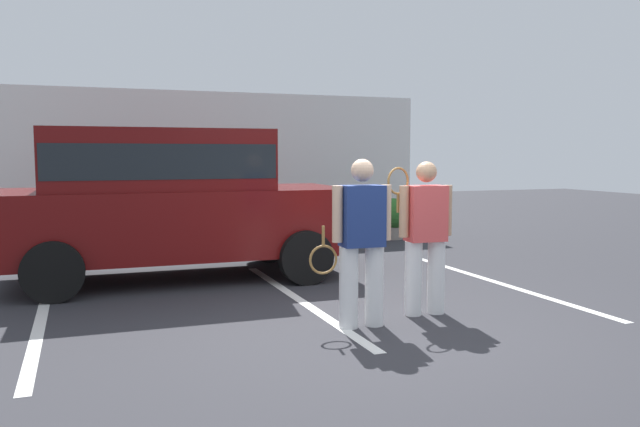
% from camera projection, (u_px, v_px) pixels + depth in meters
% --- Properties ---
extents(ground_plane, '(40.00, 40.00, 0.00)m').
position_uv_depth(ground_plane, '(380.00, 329.00, 6.28)').
color(ground_plane, '#2D2D33').
extents(parking_stripe_0, '(0.12, 4.40, 0.01)m').
position_uv_depth(parking_stripe_0, '(40.00, 321.00, 6.57)').
color(parking_stripe_0, silver).
rests_on(parking_stripe_0, ground_plane).
extents(parking_stripe_1, '(0.12, 4.40, 0.01)m').
position_uv_depth(parking_stripe_1, '(299.00, 299.00, 7.56)').
color(parking_stripe_1, silver).
rests_on(parking_stripe_1, ground_plane).
extents(parking_stripe_2, '(0.12, 4.40, 0.01)m').
position_uv_depth(parking_stripe_2, '(498.00, 283.00, 8.55)').
color(parking_stripe_2, silver).
rests_on(parking_stripe_2, ground_plane).
extents(house_frontage, '(8.09, 0.40, 2.93)m').
position_uv_depth(house_frontage, '(226.00, 172.00, 12.64)').
color(house_frontage, white).
rests_on(house_frontage, ground_plane).
extents(parked_suv, '(4.63, 2.22, 2.05)m').
position_uv_depth(parked_suv, '(169.00, 196.00, 8.71)').
color(parked_suv, '#590C0C').
rests_on(parked_suv, ground_plane).
extents(tennis_player_man, '(0.88, 0.27, 1.68)m').
position_uv_depth(tennis_player_man, '(361.00, 241.00, 6.30)').
color(tennis_player_man, white).
rests_on(tennis_player_man, ground_plane).
extents(tennis_player_woman, '(0.75, 0.28, 1.65)m').
position_uv_depth(tennis_player_woman, '(425.00, 235.00, 6.80)').
color(tennis_player_woman, white).
rests_on(tennis_player_woman, ground_plane).
extents(potted_plant_by_porch, '(0.63, 0.63, 0.84)m').
position_uv_depth(potted_plant_by_porch, '(393.00, 216.00, 12.92)').
color(potted_plant_by_porch, gray).
rests_on(potted_plant_by_porch, ground_plane).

